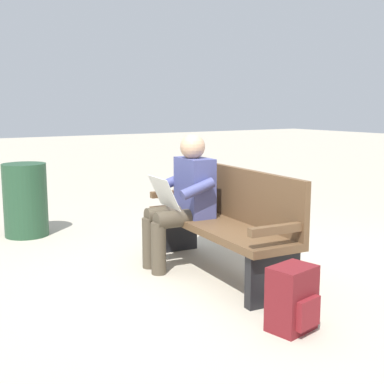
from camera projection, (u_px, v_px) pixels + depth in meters
The scene contains 5 objects.
ground_plane at pixel (216, 273), 4.48m from camera, with size 40.00×40.00×0.00m, color #B7AD99.
bench_near at pixel (224, 220), 4.44m from camera, with size 1.84×0.64×0.90m.
person_seated at pixel (183, 197), 4.57m from camera, with size 0.60×0.60×1.18m.
backpack at pixel (293, 299), 3.31m from camera, with size 0.30×0.33×0.42m.
trash_bin at pixel (25, 200), 5.71m from camera, with size 0.47×0.47×0.80m, color #23472D.
Camera 1 is at (-3.50, 2.51, 1.43)m, focal length 48.67 mm.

